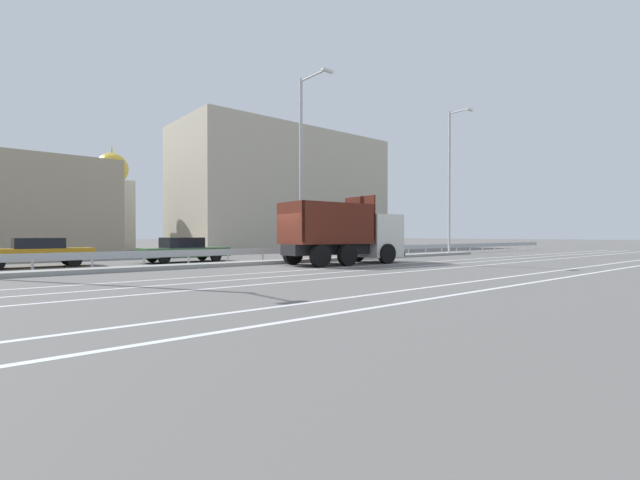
# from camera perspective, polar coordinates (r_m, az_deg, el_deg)

# --- Properties ---
(ground_plane) EXTENTS (320.00, 320.00, 0.00)m
(ground_plane) POSITION_cam_1_polar(r_m,az_deg,el_deg) (20.16, -5.35, -3.57)
(ground_plane) COLOR #605E5B
(lane_strip_0) EXTENTS (69.25, 0.16, 0.01)m
(lane_strip_0) POSITION_cam_1_polar(r_m,az_deg,el_deg) (20.72, 6.39, -3.45)
(lane_strip_0) COLOR silver
(lane_strip_0) RESTS_ON ground_plane
(lane_strip_1) EXTENTS (69.25, 0.16, 0.01)m
(lane_strip_1) POSITION_cam_1_polar(r_m,az_deg,el_deg) (19.59, 9.97, -3.69)
(lane_strip_1) COLOR silver
(lane_strip_1) RESTS_ON ground_plane
(lane_strip_2) EXTENTS (69.25, 0.16, 0.01)m
(lane_strip_2) POSITION_cam_1_polar(r_m,az_deg,el_deg) (18.59, 13.82, -3.93)
(lane_strip_2) COLOR silver
(lane_strip_2) RESTS_ON ground_plane
(lane_strip_3) EXTENTS (69.25, 0.16, 0.01)m
(lane_strip_3) POSITION_cam_1_polar(r_m,az_deg,el_deg) (16.69, 24.07, -4.48)
(lane_strip_3) COLOR silver
(lane_strip_3) RESTS_ON ground_plane
(lane_strip_4) EXTENTS (69.25, 0.16, 0.01)m
(lane_strip_4) POSITION_cam_1_polar(r_m,az_deg,el_deg) (16.14, 28.40, -4.67)
(lane_strip_4) COLOR silver
(lane_strip_4) RESTS_ON ground_plane
(median_island) EXTENTS (38.09, 1.10, 0.18)m
(median_island) POSITION_cam_1_polar(r_m,az_deg,el_deg) (21.84, -8.36, -3.02)
(median_island) COLOR gray
(median_island) RESTS_ON ground_plane
(median_guardrail) EXTENTS (69.25, 0.09, 0.78)m
(median_guardrail) POSITION_cam_1_polar(r_m,az_deg,el_deg) (22.81, -9.88, -1.66)
(median_guardrail) COLOR #9EA0A5
(median_guardrail) RESTS_ON ground_plane
(dump_truck) EXTENTS (6.80, 3.01, 3.53)m
(dump_truck) POSITION_cam_1_polar(r_m,az_deg,el_deg) (22.52, 4.75, 0.22)
(dump_truck) COLOR silver
(dump_truck) RESTS_ON ground_plane
(median_road_sign) EXTENTS (0.75, 0.16, 2.18)m
(median_road_sign) POSITION_cam_1_polar(r_m,az_deg,el_deg) (25.55, 3.43, -0.09)
(median_road_sign) COLOR white
(median_road_sign) RESTS_ON ground_plane
(street_lamp_2) EXTENTS (0.70, 2.43, 10.11)m
(street_lamp_2) POSITION_cam_1_polar(r_m,az_deg,el_deg) (23.83, -2.31, 10.53)
(street_lamp_2) COLOR #ADADB2
(street_lamp_2) RESTS_ON ground_plane
(street_lamp_3) EXTENTS (0.70, 1.86, 10.79)m
(street_lamp_3) POSITION_cam_1_polar(r_m,az_deg,el_deg) (33.92, 17.01, 8.01)
(street_lamp_3) COLOR #ADADB2
(street_lamp_3) RESTS_ON ground_plane
(parked_car_3) EXTENTS (4.70, 1.84, 1.35)m
(parked_car_3) POSITION_cam_1_polar(r_m,az_deg,el_deg) (23.56, -33.66, -1.38)
(parked_car_3) COLOR #B27A14
(parked_car_3) RESTS_ON ground_plane
(parked_car_4) EXTENTS (4.75, 2.00, 1.36)m
(parked_car_4) POSITION_cam_1_polar(r_m,az_deg,el_deg) (24.75, -17.71, -1.23)
(parked_car_4) COLOR #335B33
(parked_car_4) RESTS_ON ground_plane
(background_building_1) EXTENTS (23.98, 11.00, 13.15)m
(background_building_1) POSITION_cam_1_polar(r_m,az_deg,el_deg) (50.21, -4.94, 6.45)
(background_building_1) COLOR #B7AD99
(background_building_1) RESTS_ON ground_plane
(church_tower) EXTENTS (3.60, 3.60, 10.88)m
(church_tower) POSITION_cam_1_polar(r_m,az_deg,el_deg) (49.33, -25.99, 4.48)
(church_tower) COLOR silver
(church_tower) RESTS_ON ground_plane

